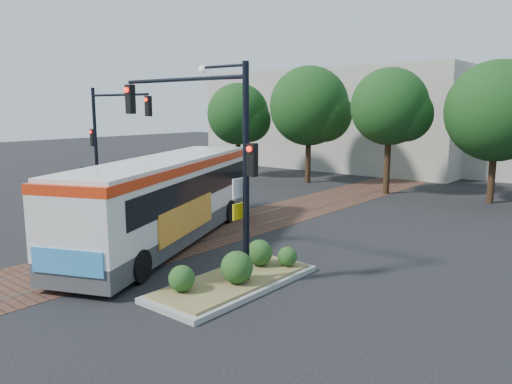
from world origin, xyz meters
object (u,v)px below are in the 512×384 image
signal_pole_left (107,130)px  officer (83,181)px  parked_car (202,180)px  city_bus (167,196)px  signal_pole_main (213,138)px  traffic_island (237,274)px

signal_pole_left → officer: (-3.04, 0.29, -3.01)m
signal_pole_left → parked_car: size_ratio=1.50×
city_bus → parked_car: size_ratio=2.94×
signal_pole_left → officer: 4.29m
signal_pole_main → signal_pole_left: bearing=158.6°
city_bus → officer: 11.70m
signal_pole_main → signal_pole_left: size_ratio=1.00×
city_bus → officer: (-11.16, 3.38, -0.91)m
signal_pole_left → signal_pole_main: bearing=-21.4°
signal_pole_main → city_bus: bearing=157.2°
signal_pole_left → city_bus: bearing=-20.8°
city_bus → parked_car: 12.08m
traffic_island → city_bus: bearing=160.3°
traffic_island → parked_car: bearing=138.9°
city_bus → traffic_island: city_bus is taller
traffic_island → parked_car: 16.87m
city_bus → officer: size_ratio=6.91×
officer → parked_car: officer is taller
traffic_island → signal_pole_left: signal_pole_left is taller
parked_car → officer: bearing=137.7°
officer → city_bus: bearing=155.9°
parked_car → signal_pole_left: bearing=164.1°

